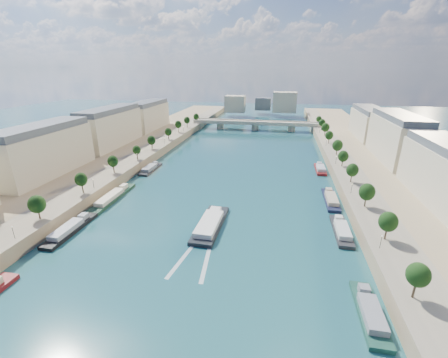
% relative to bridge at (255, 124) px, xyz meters
% --- Properties ---
extents(ground, '(700.00, 700.00, 0.00)m').
position_rel_bridge_xyz_m(ground, '(0.00, -135.11, -5.08)').
color(ground, '#0D2E3C').
rests_on(ground, ground).
extents(quay_left, '(44.00, 520.00, 5.00)m').
position_rel_bridge_xyz_m(quay_left, '(-72.00, -135.11, -2.58)').
color(quay_left, '#9E8460').
rests_on(quay_left, ground).
extents(quay_right, '(44.00, 520.00, 5.00)m').
position_rel_bridge_xyz_m(quay_right, '(72.00, -135.11, -2.58)').
color(quay_right, '#9E8460').
rests_on(quay_right, ground).
extents(pave_left, '(14.00, 520.00, 0.10)m').
position_rel_bridge_xyz_m(pave_left, '(-57.00, -135.11, -0.03)').
color(pave_left, gray).
rests_on(pave_left, quay_left).
extents(pave_right, '(14.00, 520.00, 0.10)m').
position_rel_bridge_xyz_m(pave_right, '(57.00, -135.11, -0.03)').
color(pave_right, gray).
rests_on(pave_right, quay_right).
extents(trees_left, '(4.80, 268.80, 8.26)m').
position_rel_bridge_xyz_m(trees_left, '(-55.00, -133.11, 5.39)').
color(trees_left, '#382B1E').
rests_on(trees_left, ground).
extents(trees_right, '(4.80, 268.80, 8.26)m').
position_rel_bridge_xyz_m(trees_right, '(55.00, -125.11, 5.39)').
color(trees_right, '#382B1E').
rests_on(trees_right, ground).
extents(lamps_left, '(0.36, 200.36, 4.28)m').
position_rel_bridge_xyz_m(lamps_left, '(-52.50, -145.11, 2.70)').
color(lamps_left, black).
rests_on(lamps_left, ground).
extents(lamps_right, '(0.36, 200.36, 4.28)m').
position_rel_bridge_xyz_m(lamps_right, '(52.50, -130.11, 2.70)').
color(lamps_right, black).
rests_on(lamps_right, ground).
extents(buildings_left, '(16.00, 226.00, 23.20)m').
position_rel_bridge_xyz_m(buildings_left, '(-85.00, -123.11, 11.37)').
color(buildings_left, beige).
rests_on(buildings_left, ground).
extents(buildings_right, '(16.00, 226.00, 23.20)m').
position_rel_bridge_xyz_m(buildings_right, '(85.00, -123.11, 11.37)').
color(buildings_right, beige).
rests_on(buildings_right, ground).
extents(skyline, '(79.00, 42.00, 22.00)m').
position_rel_bridge_xyz_m(skyline, '(3.19, 84.41, 9.57)').
color(skyline, beige).
rests_on(skyline, ground).
extents(bridge, '(112.00, 12.00, 8.15)m').
position_rel_bridge_xyz_m(bridge, '(0.00, 0.00, 0.00)').
color(bridge, '#C1B79E').
rests_on(bridge, ground).
extents(tour_barge, '(8.47, 27.68, 3.77)m').
position_rel_bridge_xyz_m(tour_barge, '(0.72, -178.53, -4.05)').
color(tour_barge, black).
rests_on(tour_barge, ground).
extents(wake, '(10.76, 25.99, 0.04)m').
position_rel_bridge_xyz_m(wake, '(0.72, -195.14, -5.06)').
color(wake, silver).
rests_on(wake, ground).
extents(moored_barges_left, '(5.00, 155.57, 3.60)m').
position_rel_bridge_xyz_m(moored_barges_left, '(-45.50, -192.90, -4.24)').
color(moored_barges_left, '#191E37').
rests_on(moored_barges_left, ground).
extents(moored_barges_right, '(5.00, 161.23, 3.60)m').
position_rel_bridge_xyz_m(moored_barges_right, '(45.50, -180.43, -4.24)').
color(moored_barges_right, black).
rests_on(moored_barges_right, ground).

